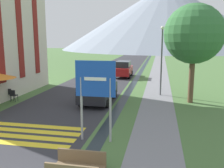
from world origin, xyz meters
TOP-DOWN VIEW (x-y plane):
  - ground_plane at (0.00, 20.00)m, footprint 160.00×160.00m
  - road at (-2.50, 30.00)m, footprint 6.40×60.00m
  - footpath at (3.60, 30.00)m, footprint 2.20×60.00m
  - drainage_channel at (1.20, 30.00)m, footprint 0.60×60.00m
  - crosswalk_marking at (-2.50, 4.49)m, footprint 5.44×2.54m
  - mountain_distant at (5.38, 99.36)m, footprint 82.62×82.62m
  - road_sign at (1.09, 4.36)m, footprint 1.71×0.11m
  - parked_car_near at (-0.40, 10.82)m, footprint 1.96×4.44m
  - parked_car_far at (-0.36, 22.42)m, footprint 1.78×3.88m
  - cafe_chair_far_left at (-6.24, 9.75)m, footprint 0.40×0.40m
  - cafe_chair_far_right at (-6.77, 10.14)m, footprint 0.40×0.40m
  - streetlamp at (3.80, 13.89)m, footprint 0.28×0.28m
  - tree_by_path at (5.83, 11.95)m, footprint 3.95×3.95m

SIDE VIEW (x-z plane):
  - ground_plane at x=0.00m, z-range 0.00..0.00m
  - drainage_channel at x=1.20m, z-range 0.00..0.00m
  - road at x=-2.50m, z-range 0.00..0.01m
  - footpath at x=3.60m, z-range 0.00..0.01m
  - crosswalk_marking at x=-2.50m, z-range 0.00..0.01m
  - cafe_chair_far_left at x=-6.24m, z-range 0.09..0.94m
  - cafe_chair_far_right at x=-6.77m, z-range 0.09..0.94m
  - parked_car_far at x=-0.36m, z-range 0.00..1.82m
  - parked_car_near at x=-0.40m, z-range 0.00..1.82m
  - road_sign at x=1.09m, z-range 0.59..4.06m
  - streetlamp at x=3.80m, z-range 0.48..5.75m
  - tree_by_path at x=5.83m, z-range 1.32..7.95m
  - mountain_distant at x=5.38m, z-range 0.00..25.43m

